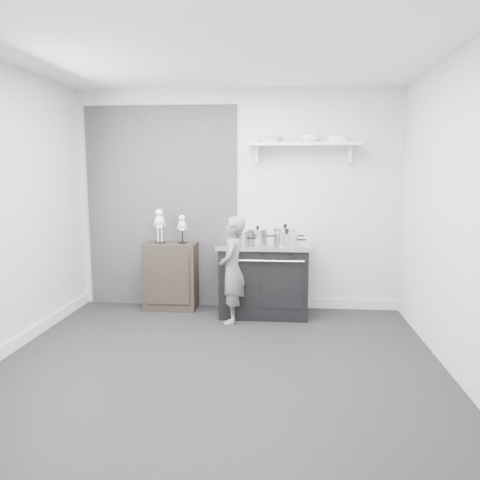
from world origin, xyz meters
name	(u,v)px	position (x,y,z in m)	size (l,w,h in m)	color
ground	(218,362)	(0.00, 0.00, 0.00)	(4.00, 4.00, 0.00)	black
room_shell	(209,178)	(-0.09, 0.15, 1.64)	(4.02, 3.62, 2.71)	#B6B6B4
wall_shelf	(303,145)	(0.80, 1.68, 2.01)	(1.30, 0.26, 0.24)	silver
stove	(264,278)	(0.35, 1.48, 0.44)	(1.08, 0.67, 0.87)	black
side_cabinet	(171,276)	(-0.81, 1.61, 0.41)	(0.64, 0.37, 0.83)	black
child	(233,270)	(0.01, 1.14, 0.60)	(0.44, 0.29, 1.21)	slate
pot_front_left	(240,237)	(0.07, 1.37, 0.94)	(0.29, 0.20, 0.19)	silver
pot_back_left	(258,235)	(0.27, 1.59, 0.94)	(0.33, 0.24, 0.19)	silver
pot_back_right	(285,235)	(0.60, 1.55, 0.95)	(0.36, 0.28, 0.22)	silver
pot_front_right	(287,239)	(0.62, 1.32, 0.94)	(0.36, 0.27, 0.19)	silver
skeleton_full	(160,223)	(-0.94, 1.61, 1.07)	(0.14, 0.09, 0.48)	white
skeleton_torso	(182,227)	(-0.66, 1.61, 1.03)	(0.11, 0.07, 0.40)	white
bowl_large	(269,139)	(0.40, 1.67, 2.08)	(0.30, 0.30, 0.07)	white
bowl_small	(310,139)	(0.88, 1.67, 2.08)	(0.24, 0.24, 0.07)	white
plate_stack	(338,139)	(1.20, 1.67, 2.07)	(0.27, 0.27, 0.06)	silver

